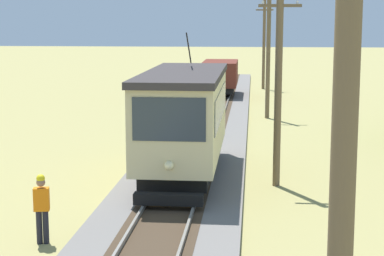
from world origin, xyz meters
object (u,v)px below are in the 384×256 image
at_px(utility_pole_foreground, 343,164).
at_px(utility_pole_mid, 268,48).
at_px(track_worker, 42,206).
at_px(utility_pole_far, 264,43).
at_px(freight_car, 220,76).
at_px(utility_pole_near_tram, 278,82).
at_px(red_tram, 184,118).

relative_size(utility_pole_foreground, utility_pole_mid, 1.07).
height_order(utility_pole_foreground, track_worker, utility_pole_foreground).
xyz_separation_m(utility_pole_foreground, utility_pole_far, (0.00, 46.10, -0.54)).
relative_size(freight_car, track_worker, 2.91).
distance_m(utility_pole_mid, utility_pole_far, 15.58).
distance_m(freight_car, track_worker, 31.05).
xyz_separation_m(utility_pole_foreground, utility_pole_near_tram, (-0.00, 15.36, -0.73)).
bearing_deg(utility_pole_far, utility_pole_foreground, -90.00).
bearing_deg(freight_car, utility_pole_far, 62.48).
bearing_deg(utility_pole_near_tram, utility_pole_far, 90.00).
relative_size(red_tram, utility_pole_far, 1.19).
bearing_deg(utility_pole_mid, track_worker, -105.69).
bearing_deg(utility_pole_foreground, utility_pole_near_tram, 90.00).
distance_m(utility_pole_near_tram, track_worker, 9.06).
bearing_deg(freight_car, red_tram, -89.99).
relative_size(red_tram, utility_pole_near_tram, 1.25).
height_order(utility_pole_foreground, utility_pole_mid, utility_pole_foreground).
height_order(utility_pole_near_tram, track_worker, utility_pole_near_tram).
bearing_deg(utility_pole_foreground, utility_pole_far, 90.00).
bearing_deg(freight_car, utility_pole_foreground, -85.45).
relative_size(utility_pole_foreground, utility_pole_near_tram, 1.21).
height_order(freight_car, track_worker, freight_car).
relative_size(utility_pole_mid, track_worker, 4.36).
height_order(red_tram, utility_pole_mid, utility_pole_mid).
height_order(freight_car, utility_pole_mid, utility_pole_mid).
bearing_deg(track_worker, utility_pole_far, 159.06).
distance_m(freight_car, utility_pole_mid, 10.28).
relative_size(red_tram, utility_pole_mid, 1.10).
bearing_deg(utility_pole_near_tram, utility_pole_foreground, -90.00).
height_order(utility_pole_near_tram, utility_pole_mid, utility_pole_mid).
relative_size(freight_car, utility_pole_mid, 0.67).
xyz_separation_m(freight_car, utility_pole_far, (3.18, 6.11, 2.14)).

